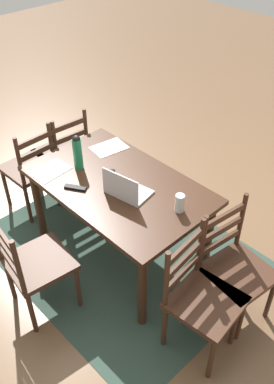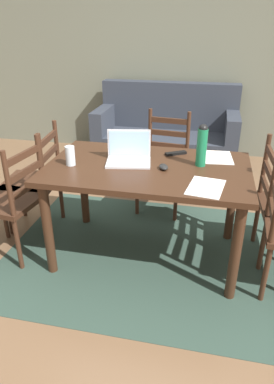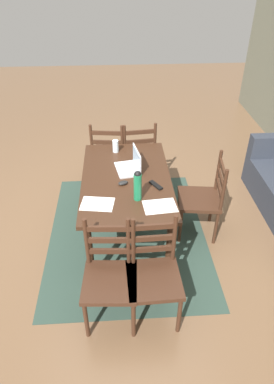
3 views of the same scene
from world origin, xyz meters
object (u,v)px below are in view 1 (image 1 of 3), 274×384
(chair_right_near, at_px, (63,154))
(computer_mouse, at_px, (111,173))
(laptop, at_px, (125,189))
(chair_right_far, at_px, (32,169))
(tv_remote, at_px, (75,188))
(dining_table, at_px, (118,193))
(chair_far_head, at_px, (34,264))
(chair_left_near, at_px, (234,268))
(chair_left_far, at_px, (201,298))
(water_bottle, at_px, (77,151))
(drinking_glass, at_px, (180,203))

(chair_right_near, xyz_separation_m, computer_mouse, (-0.90, 0.14, 0.32))
(chair_right_near, xyz_separation_m, laptop, (-1.18, 0.24, 0.36))
(chair_right_far, distance_m, tv_remote, 0.91)
(dining_table, xyz_separation_m, chair_far_head, (0.01, 0.82, -0.20))
(chair_left_near, bearing_deg, laptop, 15.87)
(chair_left_far, relative_size, computer_mouse, 9.50)
(dining_table, distance_m, chair_left_near, 1.06)
(water_bottle, bearing_deg, drinking_glass, -168.30)
(drinking_glass, bearing_deg, chair_right_far, 10.03)
(chair_right_near, relative_size, computer_mouse, 9.50)
(chair_right_far, xyz_separation_m, chair_left_far, (-2.04, 0.01, 0.00))
(chair_left_far, distance_m, laptop, 0.95)
(tv_remote, bearing_deg, laptop, 92.92)
(chair_right_far, height_order, water_bottle, water_bottle)
(chair_left_near, xyz_separation_m, drinking_glass, (0.47, 0.09, 0.37))
(chair_right_far, height_order, chair_left_far, same)
(dining_table, distance_m, chair_right_near, 1.06)
(chair_left_near, relative_size, chair_right_near, 1.00)
(chair_left_near, height_order, tv_remote, chair_left_near)
(laptop, xyz_separation_m, water_bottle, (0.53, 0.03, 0.10))
(dining_table, relative_size, chair_left_near, 1.54)
(drinking_glass, height_order, tv_remote, drinking_glass)
(chair_left_near, distance_m, chair_right_far, 2.07)
(computer_mouse, height_order, tv_remote, computer_mouse)
(dining_table, bearing_deg, chair_right_far, 9.93)
(chair_right_far, xyz_separation_m, tv_remote, (-0.85, 0.10, 0.31))
(water_bottle, bearing_deg, chair_left_far, 176.18)
(dining_table, relative_size, tv_remote, 8.61)
(dining_table, height_order, laptop, laptop)
(chair_far_head, height_order, chair_right_near, same)
(dining_table, distance_m, computer_mouse, 0.17)
(chair_right_far, height_order, drinking_glass, chair_right_far)
(chair_left_far, xyz_separation_m, computer_mouse, (1.14, -0.22, 0.32))
(water_bottle, distance_m, tv_remote, 0.31)
(chair_left_near, bearing_deg, chair_far_head, 44.45)
(laptop, distance_m, computer_mouse, 0.29)
(chair_far_head, xyz_separation_m, tv_remote, (0.17, -0.54, 0.31))
(chair_far_head, relative_size, drinking_glass, 6.74)
(chair_right_far, distance_m, drinking_glass, 1.64)
(chair_far_head, relative_size, laptop, 2.68)
(chair_left_near, distance_m, chair_right_near, 2.04)
(laptop, xyz_separation_m, computer_mouse, (0.28, -0.10, -0.04))
(chair_right_far, bearing_deg, computer_mouse, -166.59)
(chair_right_near, height_order, computer_mouse, chair_right_near)
(laptop, relative_size, water_bottle, 1.17)
(chair_right_near, bearing_deg, drinking_glass, 177.14)
(chair_left_near, relative_size, water_bottle, 3.13)
(water_bottle, bearing_deg, computer_mouse, -152.99)
(chair_left_far, bearing_deg, chair_right_far, -0.16)
(chair_left_near, height_order, chair_right_near, same)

